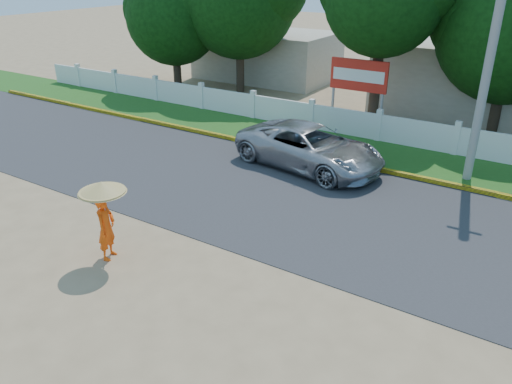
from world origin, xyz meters
TOP-DOWN VIEW (x-y plane):
  - ground at (0.00, 0.00)m, footprint 120.00×120.00m
  - road at (0.00, 4.50)m, footprint 60.00×7.00m
  - grass_verge at (0.00, 9.75)m, footprint 60.00×3.50m
  - curb at (0.00, 8.05)m, footprint 40.00×0.18m
  - fence at (0.00, 11.20)m, footprint 40.00×0.10m
  - building_near at (3.00, 18.00)m, footprint 10.00×6.00m
  - building_far at (-10.00, 19.00)m, footprint 8.00×5.00m
  - utility_pole at (3.91, 9.03)m, footprint 0.28×0.28m
  - vehicle at (-1.06, 7.15)m, footprint 5.71×3.35m
  - monk_with_parasol at (-2.48, -0.79)m, footprint 1.12×1.12m
  - billboard at (-1.44, 12.30)m, footprint 2.50×0.13m

SIDE VIEW (x-z plane):
  - ground at x=0.00m, z-range 0.00..0.00m
  - road at x=0.00m, z-range 0.00..0.02m
  - grass_verge at x=0.00m, z-range 0.00..0.03m
  - curb at x=0.00m, z-range 0.00..0.16m
  - fence at x=0.00m, z-range 0.00..1.10m
  - vehicle at x=-1.06m, z-range 0.00..1.49m
  - monk_with_parasol at x=-2.48m, z-range 0.31..2.36m
  - building_far at x=-10.00m, z-range 0.00..2.80m
  - building_near at x=3.00m, z-range 0.00..3.20m
  - billboard at x=-1.44m, z-range 0.67..3.62m
  - utility_pole at x=3.91m, z-range 0.00..7.28m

